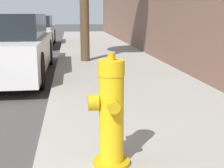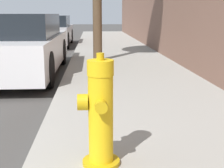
# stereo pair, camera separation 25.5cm
# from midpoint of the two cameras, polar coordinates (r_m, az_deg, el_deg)

# --- Properties ---
(fire_hydrant) EXTENTS (0.34, 0.34, 0.93)m
(fire_hydrant) POSITION_cam_midpoint_polar(r_m,az_deg,el_deg) (2.53, 0.71, -5.66)
(fire_hydrant) COLOR #C39C11
(fire_hydrant) RESTS_ON sidewalk_slab
(parked_car_near) EXTENTS (1.88, 4.59, 1.38)m
(parked_car_near) POSITION_cam_midpoint_polar(r_m,az_deg,el_deg) (7.41, -15.91, 6.82)
(parked_car_near) COLOR silver
(parked_car_near) RESTS_ON ground_plane
(parked_car_mid) EXTENTS (1.72, 4.03, 1.31)m
(parked_car_mid) POSITION_cam_midpoint_polar(r_m,az_deg,el_deg) (13.98, -10.61, 9.50)
(parked_car_mid) COLOR #B7B7BC
(parked_car_mid) RESTS_ON ground_plane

